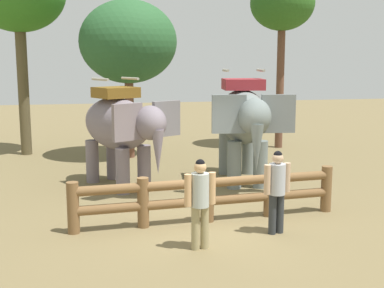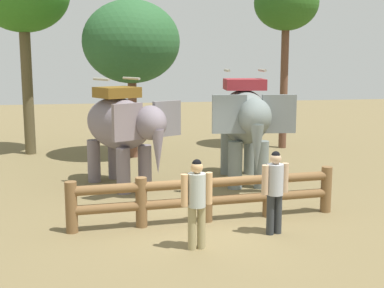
{
  "view_description": "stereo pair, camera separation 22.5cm",
  "coord_description": "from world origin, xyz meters",
  "px_view_note": "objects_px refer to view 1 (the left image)",
  "views": [
    {
      "loc": [
        -2.46,
        -10.33,
        3.46
      ],
      "look_at": [
        0.0,
        1.74,
        1.4
      ],
      "focal_mm": 47.94,
      "sensor_mm": 36.0,
      "label": 1
    },
    {
      "loc": [
        -2.24,
        -10.37,
        3.46
      ],
      "look_at": [
        0.0,
        1.74,
        1.4
      ],
      "focal_mm": 47.94,
      "sensor_mm": 36.0,
      "label": 2
    }
  ],
  "objects_px": {
    "elephant_center": "(244,120)",
    "tourist_woman_in_black": "(200,198)",
    "tourist_man_in_blue": "(277,186)",
    "log_fence": "(208,194)",
    "elephant_near_left": "(121,127)",
    "tree_far_right": "(128,42)",
    "tree_far_left": "(282,6)"
  },
  "relations": [
    {
      "from": "tree_far_left",
      "to": "tourist_man_in_blue",
      "type": "bearing_deg",
      "value": -111.25
    },
    {
      "from": "tree_far_right",
      "to": "tourist_man_in_blue",
      "type": "bearing_deg",
      "value": -75.75
    },
    {
      "from": "log_fence",
      "to": "elephant_near_left",
      "type": "relative_size",
      "value": 1.7
    },
    {
      "from": "tourist_woman_in_black",
      "to": "tourist_man_in_blue",
      "type": "relative_size",
      "value": 1.0
    },
    {
      "from": "elephant_near_left",
      "to": "tree_far_left",
      "type": "distance_m",
      "value": 9.07
    },
    {
      "from": "elephant_center",
      "to": "log_fence",
      "type": "bearing_deg",
      "value": -118.78
    },
    {
      "from": "elephant_center",
      "to": "tree_far_right",
      "type": "relative_size",
      "value": 0.69
    },
    {
      "from": "elephant_center",
      "to": "tourist_woman_in_black",
      "type": "relative_size",
      "value": 2.23
    },
    {
      "from": "elephant_near_left",
      "to": "tourist_man_in_blue",
      "type": "xyz_separation_m",
      "value": [
        2.77,
        -4.36,
        -0.69
      ]
    },
    {
      "from": "elephant_near_left",
      "to": "tourist_man_in_blue",
      "type": "height_order",
      "value": "elephant_near_left"
    },
    {
      "from": "elephant_near_left",
      "to": "elephant_center",
      "type": "relative_size",
      "value": 0.92
    },
    {
      "from": "elephant_center",
      "to": "tree_far_left",
      "type": "distance_m",
      "value": 7.09
    },
    {
      "from": "elephant_near_left",
      "to": "elephant_center",
      "type": "xyz_separation_m",
      "value": [
        3.39,
        -0.12,
        0.12
      ]
    },
    {
      "from": "elephant_center",
      "to": "tourist_woman_in_black",
      "type": "distance_m",
      "value": 5.35
    },
    {
      "from": "log_fence",
      "to": "elephant_near_left",
      "type": "distance_m",
      "value": 3.86
    },
    {
      "from": "elephant_center",
      "to": "tree_far_left",
      "type": "xyz_separation_m",
      "value": [
        3.07,
        5.26,
        3.64
      ]
    },
    {
      "from": "elephant_center",
      "to": "tourist_woman_in_black",
      "type": "xyz_separation_m",
      "value": [
        -2.29,
        -4.76,
        -0.81
      ]
    },
    {
      "from": "elephant_near_left",
      "to": "tourist_woman_in_black",
      "type": "xyz_separation_m",
      "value": [
        1.09,
        -4.88,
        -0.69
      ]
    },
    {
      "from": "tourist_woman_in_black",
      "to": "tree_far_left",
      "type": "distance_m",
      "value": 12.21
    },
    {
      "from": "elephant_center",
      "to": "tourist_woman_in_black",
      "type": "bearing_deg",
      "value": -115.68
    },
    {
      "from": "elephant_near_left",
      "to": "tree_far_left",
      "type": "relative_size",
      "value": 0.53
    },
    {
      "from": "log_fence",
      "to": "tree_far_right",
      "type": "relative_size",
      "value": 1.08
    },
    {
      "from": "elephant_near_left",
      "to": "tree_far_right",
      "type": "bearing_deg",
      "value": 82.31
    },
    {
      "from": "elephant_near_left",
      "to": "tree_far_left",
      "type": "bearing_deg",
      "value": 38.51
    },
    {
      "from": "elephant_near_left",
      "to": "tourist_woman_in_black",
      "type": "bearing_deg",
      "value": -77.37
    },
    {
      "from": "tourist_man_in_blue",
      "to": "tree_far_left",
      "type": "height_order",
      "value": "tree_far_left"
    },
    {
      "from": "tourist_woman_in_black",
      "to": "tree_far_left",
      "type": "height_order",
      "value": "tree_far_left"
    },
    {
      "from": "elephant_near_left",
      "to": "elephant_center",
      "type": "distance_m",
      "value": 3.39
    },
    {
      "from": "elephant_near_left",
      "to": "elephant_center",
      "type": "height_order",
      "value": "elephant_center"
    },
    {
      "from": "log_fence",
      "to": "elephant_near_left",
      "type": "height_order",
      "value": "elephant_near_left"
    },
    {
      "from": "log_fence",
      "to": "tree_far_left",
      "type": "bearing_deg",
      "value": 60.27
    },
    {
      "from": "log_fence",
      "to": "tourist_man_in_blue",
      "type": "xyz_separation_m",
      "value": [
        1.15,
        -1.01,
        0.37
      ]
    }
  ]
}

